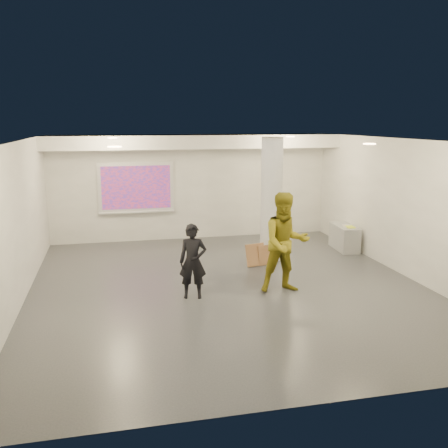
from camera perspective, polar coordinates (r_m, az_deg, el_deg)
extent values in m
cube|color=#35373C|center=(10.43, 0.49, -7.18)|extent=(8.00, 9.00, 0.01)
cube|color=white|center=(9.87, 0.52, 9.52)|extent=(8.00, 9.00, 0.01)
cube|color=beige|center=(14.41, -3.63, 4.23)|extent=(8.00, 0.01, 3.00)
cube|color=beige|center=(5.90, 10.72, -7.13)|extent=(8.00, 0.01, 3.00)
cube|color=beige|center=(9.93, -22.56, -0.10)|extent=(0.01, 9.00, 3.00)
cube|color=beige|center=(11.62, 20.08, 1.71)|extent=(0.01, 9.00, 3.00)
cube|color=silver|center=(13.75, -3.33, 9.39)|extent=(8.00, 1.10, 0.36)
cylinder|color=#FDCA91|center=(12.11, -12.64, 9.57)|extent=(0.22, 0.22, 0.02)
cylinder|color=#FDCA91|center=(12.91, 7.58, 9.87)|extent=(0.22, 0.22, 0.02)
cylinder|color=#FDCA91|center=(8.11, -12.41, 8.61)|extent=(0.22, 0.22, 0.02)
cylinder|color=#FDCA91|center=(9.26, 16.28, 8.78)|extent=(0.22, 0.22, 0.02)
cylinder|color=silver|center=(12.16, 5.44, 2.79)|extent=(0.52, 0.52, 3.00)
cube|color=silver|center=(14.19, -10.01, 4.16)|extent=(2.10, 0.06, 1.40)
cube|color=#182DB2|center=(14.15, -10.00, 4.14)|extent=(1.90, 0.01, 1.20)
cube|color=silver|center=(14.24, -9.90, 1.34)|extent=(2.10, 0.08, 0.04)
cube|color=gray|center=(13.65, 13.60, -1.51)|extent=(0.56, 1.15, 0.65)
cube|color=silver|center=(13.52, 13.94, -0.21)|extent=(0.34, 0.39, 0.02)
cube|color=#DCF331|center=(13.38, 14.22, -0.32)|extent=(0.22, 0.28, 0.03)
cube|color=olive|center=(11.85, 3.62, -3.53)|extent=(0.52, 0.30, 0.53)
cube|color=olive|center=(11.95, 4.89, -3.55)|extent=(0.44, 0.18, 0.48)
imported|color=black|center=(9.63, -3.58, -4.29)|extent=(0.59, 0.44, 1.45)
imported|color=olive|center=(9.97, 7.04, -2.15)|extent=(1.00, 0.79, 2.01)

